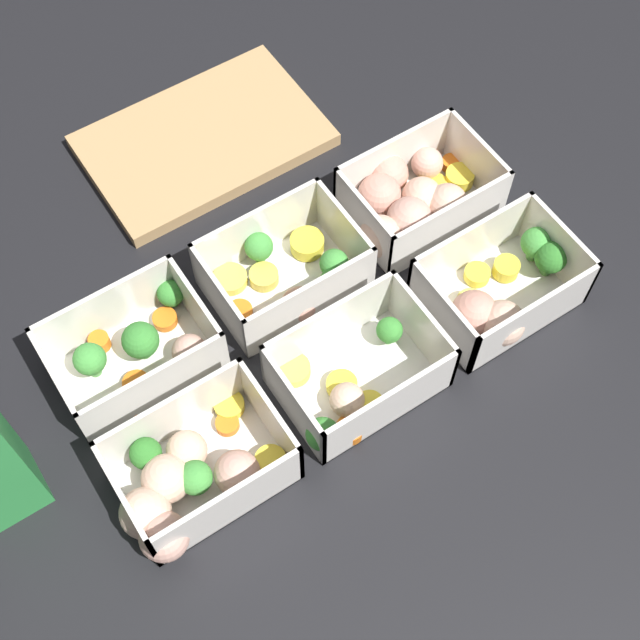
% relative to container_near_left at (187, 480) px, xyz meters
% --- Properties ---
extents(ground_plane, '(4.00, 4.00, 0.00)m').
position_rel_container_near_left_xyz_m(ground_plane, '(0.20, 0.08, -0.03)').
color(ground_plane, black).
extents(container_near_left, '(0.18, 0.14, 0.07)m').
position_rel_container_near_left_xyz_m(container_near_left, '(0.00, 0.00, 0.00)').
color(container_near_left, silver).
rests_on(container_near_left, ground_plane).
extents(container_near_center, '(0.17, 0.13, 0.07)m').
position_rel_container_near_left_xyz_m(container_near_center, '(0.19, 0.00, -0.00)').
color(container_near_center, silver).
rests_on(container_near_center, ground_plane).
extents(container_near_right, '(0.17, 0.13, 0.07)m').
position_rel_container_near_left_xyz_m(container_near_right, '(0.38, -0.00, 0.00)').
color(container_near_right, silver).
rests_on(container_near_right, ground_plane).
extents(container_far_left, '(0.16, 0.12, 0.07)m').
position_rel_container_near_left_xyz_m(container_far_left, '(0.03, 0.15, 0.00)').
color(container_far_left, silver).
rests_on(container_far_left, ground_plane).
extents(container_far_center, '(0.16, 0.12, 0.07)m').
position_rel_container_near_left_xyz_m(container_far_center, '(0.21, 0.15, -0.00)').
color(container_far_center, silver).
rests_on(container_far_center, ground_plane).
extents(container_far_right, '(0.18, 0.14, 0.07)m').
position_rel_container_near_left_xyz_m(container_far_right, '(0.38, 0.15, 0.00)').
color(container_far_right, silver).
rests_on(container_far_right, ground_plane).
extents(cutting_board, '(0.28, 0.18, 0.02)m').
position_rel_container_near_left_xyz_m(cutting_board, '(0.23, 0.37, -0.02)').
color(cutting_board, tan).
rests_on(cutting_board, ground_plane).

